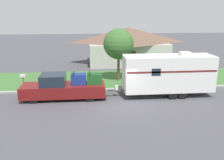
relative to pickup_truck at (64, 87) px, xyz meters
name	(u,v)px	position (x,y,z in m)	size (l,w,h in m)	color
ground_plane	(122,106)	(4.27, -1.95, -0.91)	(120.00, 120.00, 0.00)	#47474C
curb_strip	(116,89)	(4.27, 1.80, -0.84)	(80.00, 0.30, 0.14)	#999993
lawn_strip	(112,79)	(4.27, 5.45, -0.90)	(80.00, 7.00, 0.03)	#3D6B33
house_across_street	(128,45)	(7.06, 13.07, 1.49)	(10.63, 6.63, 4.64)	#B2B2A8
pickup_truck	(64,87)	(0.00, 0.00, 0.00)	(6.51, 2.05, 2.07)	black
travel_trailer	(168,73)	(8.24, 0.00, 0.95)	(8.38, 2.22, 3.54)	black
mailbox	(23,78)	(-3.64, 2.42, 0.17)	(0.48, 0.20, 1.42)	brown
tree_in_yard	(119,44)	(4.85, 4.76, 2.68)	(2.92, 2.92, 5.07)	brown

